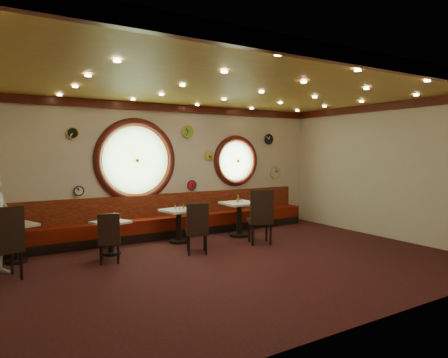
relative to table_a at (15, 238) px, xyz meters
The scene contains 44 objects.
floor 3.90m from the table_a, 33.92° to the right, with size 9.00×6.00×0.00m, color black.
ceiling 4.74m from the table_a, 33.92° to the right, with size 9.00×6.00×0.02m, color gold.
wall_back 3.51m from the table_a, 14.66° to the left, with size 9.00×0.02×3.20m, color beige.
wall_front 6.18m from the table_a, 58.10° to the right, with size 9.00×0.02×3.20m, color beige.
wall_right 8.09m from the table_a, 15.65° to the right, with size 0.02×6.00×3.20m, color beige.
molding_back 4.24m from the table_a, 13.83° to the left, with size 9.00×0.10×0.18m, color #3D100B.
molding_front 6.59m from the table_a, 57.85° to the right, with size 9.00×0.10×0.18m, color #3D100B.
molding_right 8.39m from the table_a, 15.74° to the right, with size 0.10×6.00×0.18m, color #3D100B.
banquette_base 3.28m from the table_a, ahead, with size 8.00×0.55×0.20m, color black.
banquette_seat 3.26m from the table_a, ahead, with size 8.00×0.55×0.30m, color #5E1208.
banquette_back 3.32m from the table_a, 13.66° to the left, with size 8.00×0.10×0.55m, color #5C070F.
porthole_left_glass 3.08m from the table_a, 17.74° to the left, with size 1.66×1.66×0.02m, color #88C475.
porthole_left_frame 3.07m from the table_a, 17.44° to the left, with size 1.98×1.98×0.18m, color #3D100B.
porthole_left_ring 3.06m from the table_a, 16.84° to the left, with size 1.61×1.61×0.03m, color yellow.
porthole_right_glass 5.64m from the table_a, ahead, with size 1.10×1.10×0.02m, color #88C475.
porthole_right_frame 5.64m from the table_a, ahead, with size 1.38×1.38×0.18m, color #3D100B.
porthole_right_ring 5.63m from the table_a, ahead, with size 1.09×1.09×0.03m, color yellow.
wall_clock_0 4.55m from the table_a, 11.42° to the left, with size 0.30×0.30×0.03m, color #7EB839.
wall_clock_2 6.84m from the table_a, ahead, with size 0.28×0.28×0.03m, color black.
wall_clock_3 4.87m from the table_a, ahead, with size 0.22×0.22×0.03m, color gold.
wall_clock_4 1.71m from the table_a, 31.39° to the left, with size 0.20×0.20×0.03m, color white.
wall_clock_5 4.21m from the table_a, 11.15° to the left, with size 0.24×0.24×0.03m, color red.
wall_clock_6 6.88m from the table_a, ahead, with size 0.34×0.34×0.03m, color silver.
wall_clock_7 2.47m from the table_a, 33.45° to the left, with size 0.24×0.24×0.03m, color black.
table_a is the anchor object (origin of this frame).
table_b 1.71m from the table_a, 11.87° to the right, with size 0.77×0.77×0.67m.
table_c 3.28m from the table_a, ahead, with size 0.78×0.78×0.76m.
table_d 4.82m from the table_a, ahead, with size 0.76×0.76×0.83m.
chair_a 1.18m from the table_a, 100.57° to the right, with size 0.62×0.62×0.74m.
chair_b 1.77m from the table_a, 33.78° to the right, with size 0.49×0.49×0.58m.
chair_c 3.39m from the table_a, 21.64° to the right, with size 0.57×0.57×0.64m.
chair_d 4.90m from the table_a, 14.59° to the right, with size 0.68×0.68×0.76m.
condiment_a_salt 0.33m from the table_a, 121.35° to the left, with size 0.03×0.03×0.09m, color silver.
condiment_b_salt 1.63m from the table_a, ahead, with size 0.04×0.04×0.11m, color silver.
condiment_c_salt 3.22m from the table_a, ahead, with size 0.04×0.04×0.11m, color silver.
condiment_d_salt 4.77m from the table_a, ahead, with size 0.04×0.04×0.10m, color silver.
condiment_a_pepper 0.31m from the table_a, 126.52° to the right, with size 0.03×0.03×0.09m, color #BBBBC0.
condiment_b_pepper 1.71m from the table_a, 12.52° to the right, with size 0.03×0.03×0.09m, color silver.
condiment_c_pepper 3.30m from the table_a, ahead, with size 0.04×0.04×0.11m, color silver.
condiment_d_pepper 4.90m from the table_a, ahead, with size 0.03×0.03×0.09m, color silver.
condiment_a_bottle 0.35m from the table_a, 41.23° to the left, with size 0.04×0.04×0.14m, color gold.
condiment_b_bottle 1.82m from the table_a, ahead, with size 0.05×0.05×0.15m, color gold.
condiment_c_bottle 3.45m from the table_a, ahead, with size 0.04×0.04×0.14m, color #C6812E.
condiment_d_bottle 4.88m from the table_a, ahead, with size 0.05×0.05×0.16m, color gold.
Camera 1 is at (-3.71, -6.07, 2.06)m, focal length 32.00 mm.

